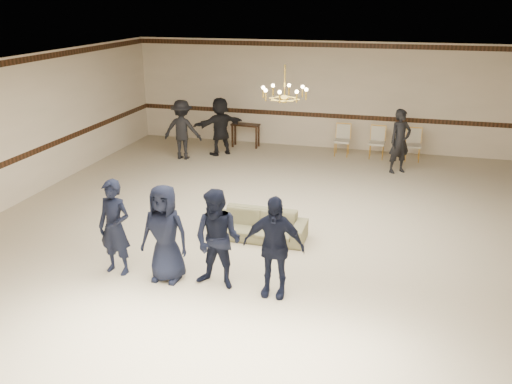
{
  "coord_description": "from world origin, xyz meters",
  "views": [
    {
      "loc": [
        2.16,
        -8.99,
        4.4
      ],
      "look_at": [
        -0.16,
        -0.5,
        1.16
      ],
      "focal_mm": 37.29,
      "sensor_mm": 36.0,
      "label": 1
    }
  ],
  "objects_px": {
    "chandelier": "(285,82)",
    "settee": "(258,225)",
    "console_table": "(246,135)",
    "boy_b": "(165,233)",
    "banquet_chair_mid": "(377,143)",
    "banquet_chair_left": "(342,140)",
    "boy_c": "(218,240)",
    "adult_mid": "(220,126)",
    "boy_a": "(115,227)",
    "boy_d": "(274,246)",
    "adult_right": "(400,141)",
    "adult_left": "(182,130)",
    "banquet_chair_right": "(413,145)"
  },
  "relations": [
    {
      "from": "adult_mid",
      "to": "banquet_chair_right",
      "type": "height_order",
      "value": "adult_mid"
    },
    {
      "from": "boy_c",
      "to": "banquet_chair_mid",
      "type": "distance_m",
      "value": 8.34
    },
    {
      "from": "boy_a",
      "to": "boy_c",
      "type": "xyz_separation_m",
      "value": [
        1.8,
        0.0,
        0.0
      ]
    },
    {
      "from": "boy_b",
      "to": "boy_d",
      "type": "height_order",
      "value": "same"
    },
    {
      "from": "chandelier",
      "to": "settee",
      "type": "distance_m",
      "value": 2.78
    },
    {
      "from": "boy_a",
      "to": "boy_d",
      "type": "xyz_separation_m",
      "value": [
        2.7,
        0.0,
        0.0
      ]
    },
    {
      "from": "console_table",
      "to": "banquet_chair_left",
      "type": "bearing_deg",
      "value": 1.9
    },
    {
      "from": "boy_c",
      "to": "console_table",
      "type": "relative_size",
      "value": 1.91
    },
    {
      "from": "banquet_chair_left",
      "to": "console_table",
      "type": "bearing_deg",
      "value": 175.96
    },
    {
      "from": "settee",
      "to": "adult_right",
      "type": "distance_m",
      "value": 5.59
    },
    {
      "from": "console_table",
      "to": "adult_left",
      "type": "bearing_deg",
      "value": -123.35
    },
    {
      "from": "chandelier",
      "to": "banquet_chair_right",
      "type": "xyz_separation_m",
      "value": [
        2.62,
        5.21,
        -2.42
      ]
    },
    {
      "from": "banquet_chair_left",
      "to": "settee",
      "type": "bearing_deg",
      "value": -98.42
    },
    {
      "from": "banquet_chair_right",
      "to": "boy_d",
      "type": "bearing_deg",
      "value": -108.28
    },
    {
      "from": "boy_c",
      "to": "adult_right",
      "type": "height_order",
      "value": "adult_right"
    },
    {
      "from": "boy_b",
      "to": "boy_a",
      "type": "bearing_deg",
      "value": -178.89
    },
    {
      "from": "boy_d",
      "to": "adult_right",
      "type": "relative_size",
      "value": 0.97
    },
    {
      "from": "boy_d",
      "to": "adult_mid",
      "type": "height_order",
      "value": "adult_mid"
    },
    {
      "from": "chandelier",
      "to": "adult_mid",
      "type": "bearing_deg",
      "value": 122.88
    },
    {
      "from": "boy_d",
      "to": "console_table",
      "type": "distance_m",
      "value": 8.78
    },
    {
      "from": "boy_c",
      "to": "adult_mid",
      "type": "relative_size",
      "value": 0.97
    },
    {
      "from": "settee",
      "to": "banquet_chair_left",
      "type": "relative_size",
      "value": 2.03
    },
    {
      "from": "banquet_chair_mid",
      "to": "console_table",
      "type": "xyz_separation_m",
      "value": [
        -4.0,
        0.2,
        -0.09
      ]
    },
    {
      "from": "chandelier",
      "to": "boy_b",
      "type": "relative_size",
      "value": 0.57
    },
    {
      "from": "boy_c",
      "to": "adult_left",
      "type": "bearing_deg",
      "value": 123.62
    },
    {
      "from": "boy_a",
      "to": "console_table",
      "type": "height_order",
      "value": "boy_a"
    },
    {
      "from": "chandelier",
      "to": "settee",
      "type": "bearing_deg",
      "value": -105.71
    },
    {
      "from": "boy_d",
      "to": "banquet_chair_left",
      "type": "bearing_deg",
      "value": 88.43
    },
    {
      "from": "chandelier",
      "to": "adult_mid",
      "type": "xyz_separation_m",
      "value": [
        -2.86,
        4.42,
        -2.03
      ]
    },
    {
      "from": "adult_left",
      "to": "banquet_chair_left",
      "type": "distance_m",
      "value": 4.64
    },
    {
      "from": "boy_c",
      "to": "banquet_chair_right",
      "type": "distance_m",
      "value": 8.64
    },
    {
      "from": "boy_b",
      "to": "settee",
      "type": "bearing_deg",
      "value": 62.71
    },
    {
      "from": "chandelier",
      "to": "adult_right",
      "type": "xyz_separation_m",
      "value": [
        2.24,
        4.02,
        -2.03
      ]
    },
    {
      "from": "settee",
      "to": "banquet_chair_mid",
      "type": "xyz_separation_m",
      "value": [
        1.89,
        6.15,
        0.19
      ]
    },
    {
      "from": "console_table",
      "to": "boy_b",
      "type": "bearing_deg",
      "value": -76.9
    },
    {
      "from": "boy_c",
      "to": "boy_d",
      "type": "distance_m",
      "value": 0.9
    },
    {
      "from": "boy_c",
      "to": "chandelier",
      "type": "bearing_deg",
      "value": 88.6
    },
    {
      "from": "boy_b",
      "to": "boy_c",
      "type": "xyz_separation_m",
      "value": [
        0.9,
        0.0,
        0.0
      ]
    },
    {
      "from": "boy_c",
      "to": "boy_d",
      "type": "relative_size",
      "value": 1.0
    },
    {
      "from": "settee",
      "to": "banquet_chair_left",
      "type": "bearing_deg",
      "value": 82.27
    },
    {
      "from": "banquet_chair_left",
      "to": "banquet_chair_right",
      "type": "distance_m",
      "value": 2.0
    },
    {
      "from": "boy_b",
      "to": "adult_right",
      "type": "height_order",
      "value": "adult_right"
    },
    {
      "from": "boy_d",
      "to": "settee",
      "type": "distance_m",
      "value": 2.14
    },
    {
      "from": "adult_mid",
      "to": "banquet_chair_right",
      "type": "relative_size",
      "value": 1.87
    },
    {
      "from": "boy_a",
      "to": "console_table",
      "type": "xyz_separation_m",
      "value": [
        -0.17,
        8.28,
        -0.46
      ]
    },
    {
      "from": "settee",
      "to": "console_table",
      "type": "relative_size",
      "value": 2.14
    },
    {
      "from": "settee",
      "to": "banquet_chair_mid",
      "type": "bearing_deg",
      "value": 73.43
    },
    {
      "from": "banquet_chair_mid",
      "to": "console_table",
      "type": "height_order",
      "value": "banquet_chair_mid"
    },
    {
      "from": "boy_a",
      "to": "banquet_chair_left",
      "type": "bearing_deg",
      "value": 77.56
    },
    {
      "from": "adult_mid",
      "to": "settee",
      "type": "bearing_deg",
      "value": 70.76
    }
  ]
}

